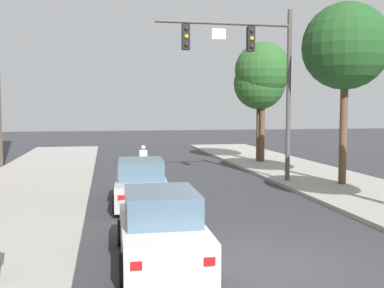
{
  "coord_description": "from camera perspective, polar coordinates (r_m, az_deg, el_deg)",
  "views": [
    {
      "loc": [
        -3.35,
        -8.94,
        3.34
      ],
      "look_at": [
        -0.13,
        7.75,
        2.0
      ],
      "focal_mm": 41.95,
      "sensor_mm": 36.0,
      "label": 1
    }
  ],
  "objects": [
    {
      "name": "street_tree_second",
      "position": [
        20.18,
        18.94,
        11.59
      ],
      "size": [
        3.62,
        3.62,
        7.61
      ],
      "color": "brown",
      "rests_on": "sidewalk_right"
    },
    {
      "name": "street_tree_farthest",
      "position": [
        27.6,
        8.57,
        7.5
      ],
      "size": [
        3.1,
        3.1,
        6.24
      ],
      "color": "brown",
      "rests_on": "sidewalk_right"
    },
    {
      "name": "car_following_white",
      "position": [
        9.95,
        -4.01,
        -10.76
      ],
      "size": [
        1.88,
        4.26,
        1.6
      ],
      "color": "silver",
      "rests_on": "ground"
    },
    {
      "name": "street_tree_third",
      "position": [
        27.46,
        8.99,
        9.16
      ],
      "size": [
        3.34,
        3.34,
        7.16
      ],
      "color": "brown",
      "rests_on": "sidewalk_right"
    },
    {
      "name": "car_lead_silver",
      "position": [
        15.73,
        -6.52,
        -5.1
      ],
      "size": [
        2.01,
        4.32,
        1.6
      ],
      "color": "#B7B7BC",
      "rests_on": "ground"
    },
    {
      "name": "ground_plane",
      "position": [
        10.12,
        9.38,
        -14.83
      ],
      "size": [
        120.0,
        120.0,
        0.0
      ],
      "primitive_type": "plane",
      "color": "#38383D"
    },
    {
      "name": "pedestrian_crossing_road",
      "position": [
        21.14,
        -6.21,
        -2.12
      ],
      "size": [
        0.36,
        0.22,
        1.64
      ],
      "color": "brown",
      "rests_on": "ground"
    },
    {
      "name": "traffic_signal_mast",
      "position": [
        19.82,
        7.74,
        10.18
      ],
      "size": [
        6.01,
        0.38,
        7.5
      ],
      "color": "#514C47",
      "rests_on": "sidewalk_right"
    }
  ]
}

